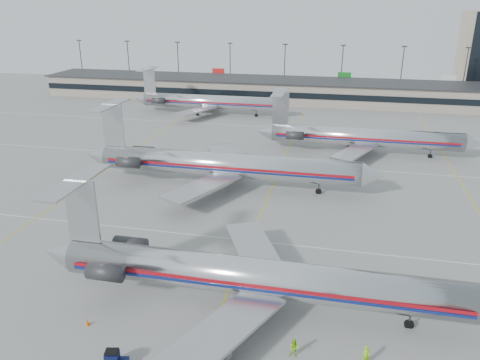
# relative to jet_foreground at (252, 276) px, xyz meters

# --- Properties ---
(ground) EXTENTS (260.00, 260.00, 0.00)m
(ground) POSITION_rel_jet_foreground_xyz_m (-2.84, 3.11, -3.48)
(ground) COLOR gray
(ground) RESTS_ON ground
(apron_markings) EXTENTS (160.00, 0.15, 0.02)m
(apron_markings) POSITION_rel_jet_foreground_xyz_m (-2.84, 13.11, -3.47)
(apron_markings) COLOR silver
(apron_markings) RESTS_ON ground
(terminal) EXTENTS (162.00, 17.00, 6.25)m
(terminal) POSITION_rel_jet_foreground_xyz_m (-2.84, 101.09, -0.32)
(terminal) COLOR gray
(terminal) RESTS_ON ground
(light_mast_row) EXTENTS (163.60, 0.40, 15.28)m
(light_mast_row) POSITION_rel_jet_foreground_xyz_m (-2.84, 115.11, 5.10)
(light_mast_row) COLOR #38383D
(light_mast_row) RESTS_ON ground
(jet_foreground) EXTENTS (45.78, 26.96, 11.98)m
(jet_foreground) POSITION_rel_jet_foreground_xyz_m (0.00, 0.00, 0.00)
(jet_foreground) COLOR silver
(jet_foreground) RESTS_ON ground
(jet_second_row) EXTENTS (48.38, 28.49, 12.66)m
(jet_second_row) POSITION_rel_jet_foreground_xyz_m (-10.88, 30.31, 0.20)
(jet_second_row) COLOR silver
(jet_second_row) RESTS_ON ground
(jet_third_row) EXTENTS (42.38, 26.07, 11.59)m
(jet_third_row) POSITION_rel_jet_foreground_xyz_m (11.03, 52.76, -0.11)
(jet_third_row) COLOR silver
(jet_third_row) RESTS_ON ground
(jet_back_row) EXTENTS (42.28, 26.01, 11.56)m
(jet_back_row) POSITION_rel_jet_foreground_xyz_m (-27.44, 78.92, -0.12)
(jet_back_row) COLOR silver
(jet_back_row) RESTS_ON ground
(tug_left) EXTENTS (2.15, 1.38, 1.62)m
(tug_left) POSITION_rel_jet_foreground_xyz_m (-9.32, -10.38, -2.74)
(tug_left) COLOR #0A0F39
(tug_left) RESTS_ON ground
(belt_loader) EXTENTS (4.74, 2.50, 2.42)m
(belt_loader) POSITION_rel_jet_foreground_xyz_m (-2.17, -7.44, -2.83)
(belt_loader) COLOR gray
(belt_loader) RESTS_ON ground
(ramp_worker_near) EXTENTS (0.74, 0.58, 1.77)m
(ramp_worker_near) POSITION_rel_jet_foreground_xyz_m (10.63, -5.60, -2.59)
(ramp_worker_near) COLOR #86DE14
(ramp_worker_near) RESTS_ON ground
(ramp_worker_far) EXTENTS (0.86, 0.69, 1.69)m
(ramp_worker_far) POSITION_rel_jet_foreground_xyz_m (4.80, -5.96, -2.63)
(ramp_worker_far) COLOR #87DD14
(ramp_worker_far) RESTS_ON ground
(cone_left) EXTENTS (0.54, 0.54, 0.60)m
(cone_left) POSITION_rel_jet_foreground_xyz_m (-14.23, -6.03, -3.18)
(cone_left) COLOR #E16307
(cone_left) RESTS_ON ground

